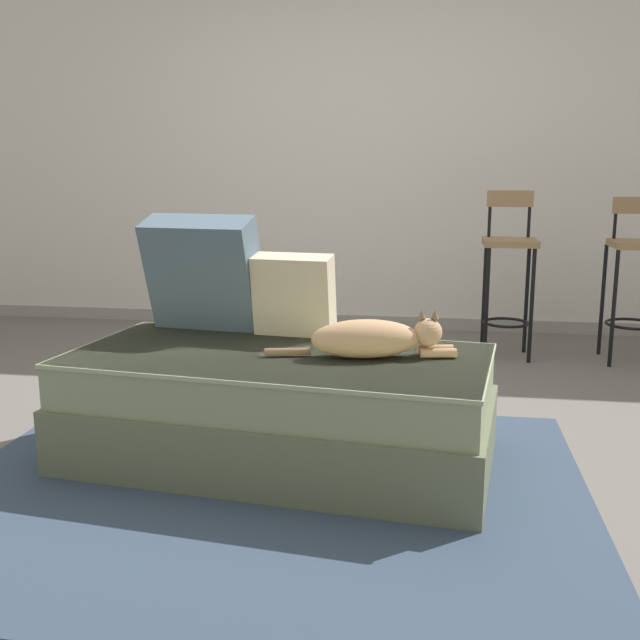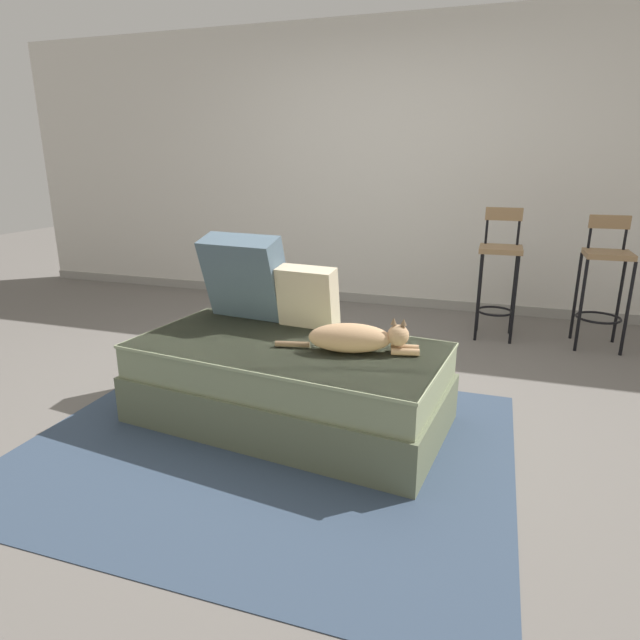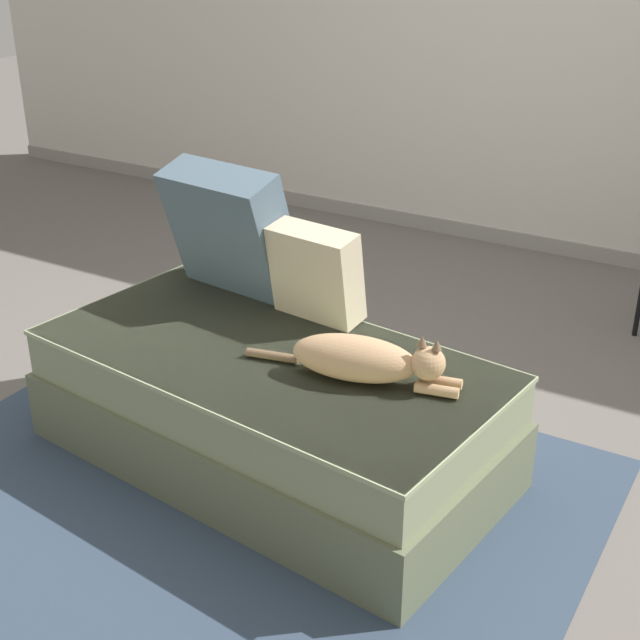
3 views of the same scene
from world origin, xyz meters
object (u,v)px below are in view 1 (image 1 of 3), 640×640
at_px(bar_stool_near_window, 509,263).
at_px(bar_stool_by_doorway, 637,269).
at_px(couch, 279,406).
at_px(cat, 373,338).
at_px(throw_pillow_middle, 293,295).
at_px(throw_pillow_corner, 204,273).

bearing_deg(bar_stool_near_window, bar_stool_by_doorway, -0.10).
bearing_deg(couch, cat, -0.62).
height_order(throw_pillow_middle, cat, throw_pillow_middle).
relative_size(cat, bar_stool_by_doorway, 0.75).
distance_m(cat, bar_stool_near_window, 2.00).
bearing_deg(bar_stool_near_window, couch, -119.18).
xyz_separation_m(throw_pillow_corner, throw_pillow_middle, (0.41, -0.05, -0.08)).
distance_m(bar_stool_near_window, bar_stool_by_doorway, 0.75).
relative_size(bar_stool_near_window, bar_stool_by_doorway, 1.04).
height_order(throw_pillow_corner, bar_stool_near_window, bar_stool_near_window).
distance_m(throw_pillow_middle, bar_stool_near_window, 1.88).
distance_m(throw_pillow_corner, bar_stool_near_window, 2.10).
bearing_deg(cat, couch, 179.38).
xyz_separation_m(throw_pillow_middle, cat, (0.38, -0.33, -0.11)).
bearing_deg(cat, throw_pillow_corner, 154.27).
bearing_deg(throw_pillow_middle, bar_stool_near_window, 55.91).
bearing_deg(bar_stool_near_window, throw_pillow_middle, -124.09).
height_order(couch, cat, cat).
bearing_deg(throw_pillow_corner, cat, -25.73).
xyz_separation_m(throw_pillow_middle, bar_stool_by_doorway, (1.80, 1.55, -0.06)).
distance_m(throw_pillow_corner, bar_stool_by_doorway, 2.68).
bearing_deg(throw_pillow_corner, throw_pillow_middle, -7.02).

